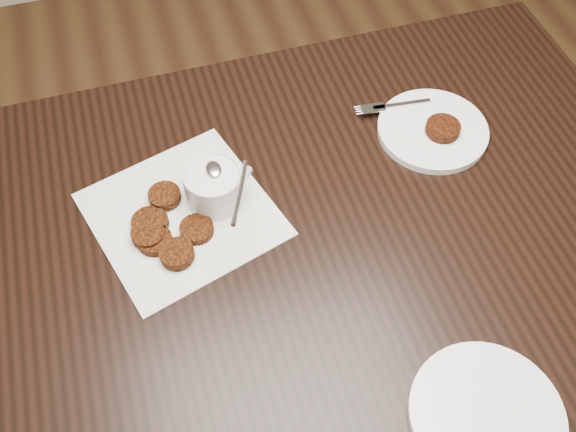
% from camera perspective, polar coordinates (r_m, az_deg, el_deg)
% --- Properties ---
extents(floor, '(4.00, 4.00, 0.00)m').
position_cam_1_polar(floor, '(1.75, 2.21, -17.44)').
color(floor, brown).
rests_on(floor, ground).
extents(table, '(1.44, 0.92, 0.75)m').
position_cam_1_polar(table, '(1.43, -0.59, -10.28)').
color(table, black).
rests_on(table, floor).
extents(napkin, '(0.36, 0.36, 0.00)m').
position_cam_1_polar(napkin, '(1.14, -9.34, 0.14)').
color(napkin, white).
rests_on(napkin, table).
extents(sauce_ramekin, '(0.16, 0.16, 0.14)m').
position_cam_1_polar(sauce_ramekin, '(1.10, -6.75, 3.81)').
color(sauce_ramekin, silver).
rests_on(sauce_ramekin, napkin).
extents(patty_cluster, '(0.21, 0.21, 0.02)m').
position_cam_1_polar(patty_cluster, '(1.11, -11.14, -1.11)').
color(patty_cluster, '#63290D').
rests_on(patty_cluster, napkin).
extents(plate_with_patty, '(0.23, 0.23, 0.03)m').
position_cam_1_polar(plate_with_patty, '(1.27, 12.74, 7.67)').
color(plate_with_patty, white).
rests_on(plate_with_patty, table).
extents(plate_empty, '(0.24, 0.24, 0.02)m').
position_cam_1_polar(plate_empty, '(1.00, 17.17, -16.56)').
color(plate_empty, white).
rests_on(plate_empty, table).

